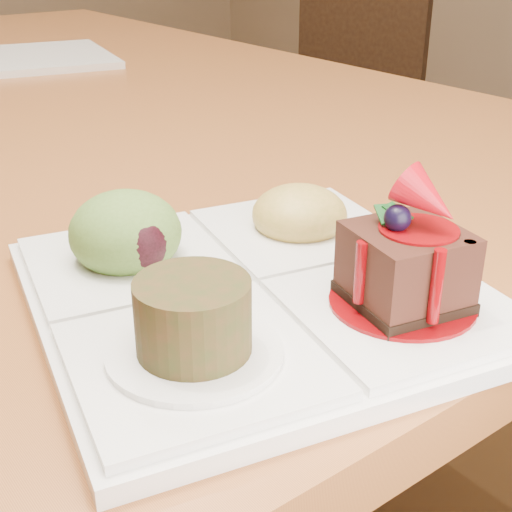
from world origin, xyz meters
TOP-DOWN VIEW (x-y plane):
  - ground at (0.00, 0.00)m, footprint 6.00×6.00m
  - dining_table at (0.00, 0.00)m, footprint 1.00×1.80m
  - chair_right at (1.03, 0.37)m, footprint 0.50×0.50m
  - sampler_plate at (-0.15, -0.75)m, footprint 0.33×0.33m
  - second_plate at (0.07, 0.20)m, footprint 0.33×0.33m

SIDE VIEW (x-z plane):
  - ground at x=0.00m, z-range 0.00..0.00m
  - chair_right at x=1.03m, z-range 0.06..0.93m
  - dining_table at x=0.00m, z-range 0.31..1.06m
  - second_plate at x=0.07m, z-range 0.75..0.76m
  - sampler_plate at x=-0.15m, z-range 0.72..0.82m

